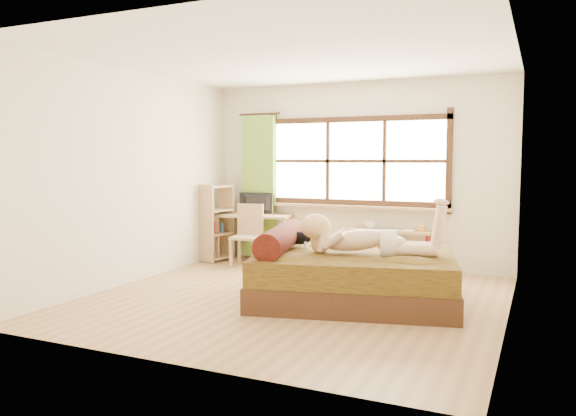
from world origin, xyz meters
The scene contains 18 objects.
floor centered at (0.00, 0.00, 0.00)m, with size 4.50×4.50×0.00m, color #9E754C.
ceiling centered at (0.00, 0.00, 2.70)m, with size 4.50×4.50×0.00m, color white.
wall_back centered at (0.00, 2.25, 1.35)m, with size 4.50×4.50×0.00m, color silver.
wall_front centered at (0.00, -2.25, 1.35)m, with size 4.50×4.50×0.00m, color silver.
wall_left centered at (-2.25, 0.00, 1.35)m, with size 4.50×4.50×0.00m, color silver.
wall_right centered at (2.25, 0.00, 1.35)m, with size 4.50×4.50×0.00m, color silver.
window centered at (0.00, 2.22, 1.51)m, with size 2.80×0.16×1.46m.
curtain centered at (-1.55, 2.13, 1.15)m, with size 0.55×0.10×2.20m, color #4C8123.
bed centered at (0.58, 0.21, 0.29)m, with size 2.51×2.19×0.82m.
woman centered at (0.79, 0.17, 0.87)m, with size 1.52×0.43×0.65m, color #D9AD8C, non-canonical shape.
kitten centered at (-0.08, 0.32, 0.67)m, with size 0.32×0.13×0.26m, color black, non-canonical shape.
desk centered at (-1.54, 1.95, 0.63)m, with size 1.22×0.69×0.73m.
monitor centered at (-1.54, 2.00, 0.89)m, with size 0.58×0.08×0.33m, color black.
chair centered at (-1.45, 1.58, 0.51)m, with size 0.46×0.46×0.91m.
pipe_shelf centered at (0.59, 2.07, 0.43)m, with size 1.17×0.31×0.66m.
cup centered at (0.28, 2.07, 0.64)m, with size 0.13×0.13×0.11m, color gray.
book centered at (0.78, 2.07, 0.59)m, with size 0.16×0.21×0.02m, color gray.
bookshelf centered at (-2.08, 1.71, 0.60)m, with size 0.37×0.56×1.19m.
Camera 1 is at (2.51, -5.72, 1.58)m, focal length 35.00 mm.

